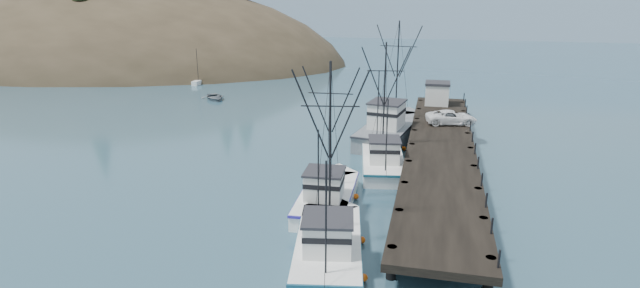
{
  "coord_description": "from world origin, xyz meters",
  "views": [
    {
      "loc": [
        13.12,
        -28.85,
        15.37
      ],
      "look_at": [
        3.5,
        12.38,
        2.5
      ],
      "focal_mm": 28.0,
      "sensor_mm": 36.0,
      "label": 1
    }
  ],
  "objects_px": {
    "pickup_truck": "(451,117)",
    "trawler_far": "(383,160)",
    "pier": "(441,149)",
    "trawler_mid": "(328,195)",
    "work_vessel": "(391,128)",
    "pier_shed": "(437,93)",
    "motorboat": "(215,99)",
    "trawler_near": "(329,242)"
  },
  "relations": [
    {
      "from": "pier",
      "to": "pier_shed",
      "type": "distance_m",
      "value": 18.09
    },
    {
      "from": "pier",
      "to": "trawler_mid",
      "type": "xyz_separation_m",
      "value": [
        -8.2,
        -10.85,
        -0.87
      ]
    },
    {
      "from": "trawler_near",
      "to": "trawler_mid",
      "type": "relative_size",
      "value": 1.08
    },
    {
      "from": "pier_shed",
      "to": "motorboat",
      "type": "distance_m",
      "value": 33.07
    },
    {
      "from": "trawler_mid",
      "to": "work_vessel",
      "type": "distance_m",
      "value": 19.29
    },
    {
      "from": "pickup_truck",
      "to": "motorboat",
      "type": "bearing_deg",
      "value": 54.1
    },
    {
      "from": "pier_shed",
      "to": "motorboat",
      "type": "xyz_separation_m",
      "value": [
        -32.47,
        5.27,
        -3.42
      ]
    },
    {
      "from": "trawler_far",
      "to": "work_vessel",
      "type": "xyz_separation_m",
      "value": [
        -0.17,
        10.0,
        0.41
      ]
    },
    {
      "from": "trawler_near",
      "to": "work_vessel",
      "type": "height_order",
      "value": "work_vessel"
    },
    {
      "from": "pickup_truck",
      "to": "trawler_near",
      "type": "bearing_deg",
      "value": 151.9
    },
    {
      "from": "trawler_near",
      "to": "pickup_truck",
      "type": "bearing_deg",
      "value": 73.99
    },
    {
      "from": "pier",
      "to": "trawler_far",
      "type": "xyz_separation_m",
      "value": [
        -5.07,
        -1.79,
        -0.87
      ]
    },
    {
      "from": "trawler_near",
      "to": "trawler_far",
      "type": "distance_m",
      "value": 16.42
    },
    {
      "from": "trawler_near",
      "to": "trawler_far",
      "type": "height_order",
      "value": "trawler_near"
    },
    {
      "from": "pickup_truck",
      "to": "trawler_far",
      "type": "bearing_deg",
      "value": 136.67
    },
    {
      "from": "work_vessel",
      "to": "pickup_truck",
      "type": "relative_size",
      "value": 2.93
    },
    {
      "from": "pier",
      "to": "pier_shed",
      "type": "xyz_separation_m",
      "value": [
        -0.57,
        18.0,
        1.73
      ]
    },
    {
      "from": "pier",
      "to": "work_vessel",
      "type": "bearing_deg",
      "value": 122.61
    },
    {
      "from": "pier",
      "to": "pier_shed",
      "type": "bearing_deg",
      "value": 91.83
    },
    {
      "from": "trawler_mid",
      "to": "work_vessel",
      "type": "height_order",
      "value": "work_vessel"
    },
    {
      "from": "pier",
      "to": "motorboat",
      "type": "relative_size",
      "value": 9.0
    },
    {
      "from": "pier",
      "to": "trawler_mid",
      "type": "bearing_deg",
      "value": -127.09
    },
    {
      "from": "pier",
      "to": "motorboat",
      "type": "xyz_separation_m",
      "value": [
        -33.05,
        23.27,
        -1.69
      ]
    },
    {
      "from": "trawler_near",
      "to": "trawler_far",
      "type": "bearing_deg",
      "value": 84.81
    },
    {
      "from": "pickup_truck",
      "to": "pier_shed",
      "type": "bearing_deg",
      "value": -2.84
    },
    {
      "from": "trawler_mid",
      "to": "motorboat",
      "type": "height_order",
      "value": "trawler_mid"
    },
    {
      "from": "pier",
      "to": "trawler_far",
      "type": "relative_size",
      "value": 3.78
    },
    {
      "from": "work_vessel",
      "to": "pickup_truck",
      "type": "distance_m",
      "value": 6.44
    },
    {
      "from": "trawler_mid",
      "to": "pier",
      "type": "bearing_deg",
      "value": 52.91
    },
    {
      "from": "pier",
      "to": "trawler_near",
      "type": "bearing_deg",
      "value": -109.87
    },
    {
      "from": "trawler_mid",
      "to": "work_vessel",
      "type": "xyz_separation_m",
      "value": [
        2.96,
        19.05,
        0.41
      ]
    },
    {
      "from": "trawler_far",
      "to": "pier_shed",
      "type": "height_order",
      "value": "trawler_far"
    },
    {
      "from": "pier_shed",
      "to": "trawler_mid",
      "type": "bearing_deg",
      "value": -104.81
    },
    {
      "from": "pier_shed",
      "to": "pickup_truck",
      "type": "relative_size",
      "value": 0.61
    },
    {
      "from": "pier_shed",
      "to": "motorboat",
      "type": "height_order",
      "value": "pier_shed"
    },
    {
      "from": "trawler_mid",
      "to": "pier_shed",
      "type": "height_order",
      "value": "trawler_mid"
    },
    {
      "from": "work_vessel",
      "to": "pier_shed",
      "type": "distance_m",
      "value": 11.07
    },
    {
      "from": "trawler_mid",
      "to": "motorboat",
      "type": "xyz_separation_m",
      "value": [
        -24.84,
        34.12,
        -0.82
      ]
    },
    {
      "from": "work_vessel",
      "to": "pickup_truck",
      "type": "xyz_separation_m",
      "value": [
        6.26,
        0.04,
        1.51
      ]
    },
    {
      "from": "trawler_near",
      "to": "pickup_truck",
      "type": "height_order",
      "value": "trawler_near"
    },
    {
      "from": "trawler_far",
      "to": "pier",
      "type": "bearing_deg",
      "value": 19.48
    },
    {
      "from": "trawler_mid",
      "to": "work_vessel",
      "type": "relative_size",
      "value": 0.72
    }
  ]
}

